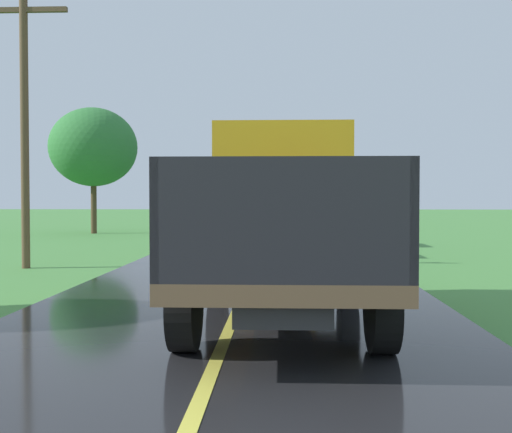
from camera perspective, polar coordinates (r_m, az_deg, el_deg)
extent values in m
cube|color=#2D2D30|center=(8.25, 2.47, -5.58)|extent=(0.90, 5.51, 0.24)
cube|color=brown|center=(8.23, 2.47, -4.20)|extent=(2.30, 5.80, 0.20)
cube|color=gold|center=(10.13, 2.46, 2.85)|extent=(2.10, 1.90, 1.90)
cube|color=black|center=(11.10, 2.46, 4.46)|extent=(1.79, 0.02, 0.76)
cube|color=#232328|center=(7.29, -6.27, 0.16)|extent=(0.08, 3.85, 1.10)
cube|color=#232328|center=(7.30, 11.23, 0.14)|extent=(0.08, 3.85, 1.10)
cube|color=#232328|center=(5.33, 2.51, -0.38)|extent=(2.30, 0.08, 1.10)
cube|color=#232328|center=(9.09, 2.47, 0.47)|extent=(2.30, 0.08, 1.10)
cylinder|color=black|center=(10.10, -3.53, -4.82)|extent=(0.28, 1.00, 1.00)
cylinder|color=black|center=(10.10, 8.44, -4.83)|extent=(0.28, 1.00, 1.00)
cylinder|color=black|center=(6.77, -6.54, -8.05)|extent=(0.28, 1.00, 1.00)
cylinder|color=black|center=(6.77, 11.49, -8.06)|extent=(0.28, 1.00, 1.00)
ellipsoid|color=#ACD124|center=(6.26, 8.34, -0.65)|extent=(0.46, 0.51, 0.37)
ellipsoid|color=#ABCC2D|center=(7.78, 5.87, -2.58)|extent=(0.47, 0.57, 0.39)
ellipsoid|color=#A8CA31|center=(6.26, -1.85, -3.51)|extent=(0.59, 0.56, 0.39)
ellipsoid|color=#B4C621|center=(8.36, 0.16, 2.02)|extent=(0.52, 0.52, 0.37)
ellipsoid|color=#B4CE25|center=(6.54, 9.92, 2.23)|extent=(0.52, 0.53, 0.45)
ellipsoid|color=#A8C720|center=(6.05, 3.64, -0.30)|extent=(0.49, 0.59, 0.40)
ellipsoid|color=#A2C729|center=(7.37, 3.99, -0.34)|extent=(0.58, 0.66, 0.41)
ellipsoid|color=#A4C62D|center=(7.97, 3.28, 0.11)|extent=(0.44, 0.52, 0.49)
ellipsoid|color=#B6C931|center=(8.28, 5.36, 0.03)|extent=(0.59, 0.76, 0.48)
ellipsoid|color=#A1C133|center=(7.65, -3.63, -0.02)|extent=(0.58, 0.57, 0.39)
ellipsoid|color=#B4CD27|center=(6.45, 6.87, 2.20)|extent=(0.40, 0.47, 0.48)
ellipsoid|color=#B0C92A|center=(7.23, -3.35, -2.93)|extent=(0.52, 0.57, 0.48)
ellipsoid|color=gold|center=(6.98, 8.45, -0.30)|extent=(0.50, 0.57, 0.44)
cube|color=#2D2D30|center=(20.29, 1.87, -1.27)|extent=(0.90, 5.51, 0.24)
cube|color=brown|center=(20.28, 1.87, -0.71)|extent=(2.30, 5.80, 0.20)
cube|color=#1E479E|center=(22.21, 1.92, 2.20)|extent=(2.10, 1.90, 1.90)
cube|color=black|center=(23.17, 1.94, 3.00)|extent=(1.78, 0.02, 0.76)
cube|color=brown|center=(19.33, -1.45, 1.10)|extent=(0.08, 3.85, 1.10)
cube|color=brown|center=(19.31, 5.14, 1.09)|extent=(0.08, 3.85, 1.10)
cube|color=brown|center=(17.40, 1.78, 1.04)|extent=(2.30, 0.08, 1.10)
cube|color=brown|center=(21.17, 1.89, 1.15)|extent=(2.30, 0.08, 1.10)
cylinder|color=black|center=(22.12, -0.81, -1.29)|extent=(0.28, 1.00, 1.00)
cylinder|color=black|center=(22.11, 4.63, -1.30)|extent=(0.28, 1.00, 1.00)
cylinder|color=black|center=(18.74, -1.39, -1.82)|extent=(0.28, 1.00, 1.00)
cylinder|color=black|center=(18.72, 5.04, -1.83)|extent=(0.28, 1.00, 1.00)
ellipsoid|color=#B1CE1D|center=(19.25, 3.52, -0.09)|extent=(0.59, 0.67, 0.47)
ellipsoid|color=#B4C91D|center=(20.69, 3.21, 0.17)|extent=(0.54, 0.58, 0.41)
ellipsoid|color=#A8BB32|center=(18.74, 3.45, 1.94)|extent=(0.57, 0.66, 0.39)
ellipsoid|color=#A4C532|center=(18.25, 2.93, -0.20)|extent=(0.43, 0.40, 0.45)
ellipsoid|color=#A5BE25|center=(17.79, 1.69, 0.92)|extent=(0.50, 0.56, 0.51)
ellipsoid|color=#A5D128|center=(18.01, 1.29, -0.15)|extent=(0.43, 0.45, 0.51)
ellipsoid|color=#AFCE2E|center=(19.97, 3.60, 1.86)|extent=(0.46, 0.47, 0.46)
ellipsoid|color=#A1BA32|center=(20.74, 4.27, 0.06)|extent=(0.57, 0.62, 0.46)
ellipsoid|color=#A0BF31|center=(17.79, 3.06, 1.01)|extent=(0.41, 0.51, 0.46)
ellipsoid|color=#ADC12C|center=(19.52, 2.14, 0.03)|extent=(0.48, 0.52, 0.52)
ellipsoid|color=#B2C22A|center=(19.03, -0.13, -0.07)|extent=(0.52, 0.53, 0.38)
cylinder|color=brown|center=(16.36, -20.49, 7.31)|extent=(0.20, 0.20, 6.72)
cube|color=brown|center=(16.92, -20.59, 17.34)|extent=(2.16, 0.12, 0.12)
cylinder|color=#4C3823|center=(31.57, -14.68, 0.79)|extent=(0.28, 0.28, 2.54)
ellipsoid|color=#2D7033|center=(31.66, -14.72, 6.19)|extent=(4.28, 4.28, 3.85)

